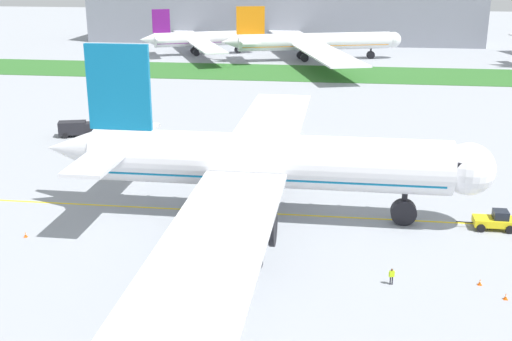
{
  "coord_description": "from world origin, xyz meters",
  "views": [
    {
      "loc": [
        10.47,
        -67.12,
        28.03
      ],
      "look_at": [
        0.98,
        4.76,
        4.14
      ],
      "focal_mm": 45.85,
      "sensor_mm": 36.0,
      "label": 1
    }
  ],
  "objects": [
    {
      "name": "ground_plane",
      "position": [
        0.0,
        0.0,
        0.0
      ],
      "size": [
        600.0,
        600.0,
        0.0
      ],
      "primitive_type": "plane",
      "color": "#9399A0",
      "rests_on": "ground"
    },
    {
      "name": "grass_median_strip",
      "position": [
        0.0,
        96.09,
        0.05
      ],
      "size": [
        320.0,
        24.0,
        0.1
      ],
      "primitive_type": "cube",
      "color": "#2D6628",
      "rests_on": "ground"
    },
    {
      "name": "traffic_cone_near_nose",
      "position": [
        23.49,
        -12.64,
        0.28
      ],
      "size": [
        0.36,
        0.36,
        0.58
      ],
      "color": "#F2590C",
      "rests_on": "ground"
    },
    {
      "name": "traffic_cone_port_wing",
      "position": [
        -21.68,
        -8.06,
        0.28
      ],
      "size": [
        0.36,
        0.36,
        0.58
      ],
      "color": "#F2590C",
      "rests_on": "ground"
    },
    {
      "name": "apron_taxi_line",
      "position": [
        0.0,
        1.8,
        0.0
      ],
      "size": [
        280.0,
        0.36,
        0.01
      ],
      "primitive_type": "cube",
      "color": "yellow",
      "rests_on": "ground"
    },
    {
      "name": "parked_airliner_far_right",
      "position": [
        1.79,
        117.7,
        5.1
      ],
      "size": [
        49.98,
        81.94,
        15.01
      ],
      "color": "white",
      "rests_on": "ground"
    },
    {
      "name": "service_truck_baggage_loader",
      "position": [
        -31.92,
        31.08,
        1.41
      ],
      "size": [
        6.09,
        3.74,
        2.5
      ],
      "color": "black",
      "rests_on": "ground"
    },
    {
      "name": "ground_crew_wingwalker_port",
      "position": [
        15.62,
        -13.6,
        0.95
      ],
      "size": [
        0.54,
        0.32,
        1.57
      ],
      "color": "black",
      "rests_on": "ground"
    },
    {
      "name": "traffic_cone_starboard_wing",
      "position": [
        25.18,
        -15.04,
        0.28
      ],
      "size": [
        0.36,
        0.36,
        0.58
      ],
      "color": "#F2590C",
      "rests_on": "ground"
    },
    {
      "name": "parked_airliner_far_centre",
      "position": [
        -31.29,
        124.05,
        4.56
      ],
      "size": [
        33.72,
        53.33,
        13.46
      ],
      "color": "white",
      "rests_on": "ground"
    },
    {
      "name": "terminal_building",
      "position": [
        -10.19,
        158.4,
        9.0
      ],
      "size": [
        130.98,
        20.0,
        18.0
      ],
      "primitive_type": "cube",
      "color": "gray",
      "rests_on": "ground"
    },
    {
      "name": "pushback_tug",
      "position": [
        27.46,
        0.63,
        0.98
      ],
      "size": [
        6.04,
        2.57,
        2.13
      ],
      "color": "yellow",
      "rests_on": "ground"
    },
    {
      "name": "ground_crew_marshaller_front",
      "position": [
        -4.28,
        -22.48,
        0.98
      ],
      "size": [
        0.52,
        0.39,
        1.62
      ],
      "color": "black",
      "rests_on": "ground"
    },
    {
      "name": "airliner_foreground",
      "position": [
        2.22,
        0.82,
        6.46
      ],
      "size": [
        49.69,
        76.77,
        19.06
      ],
      "color": "white",
      "rests_on": "ground"
    }
  ]
}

